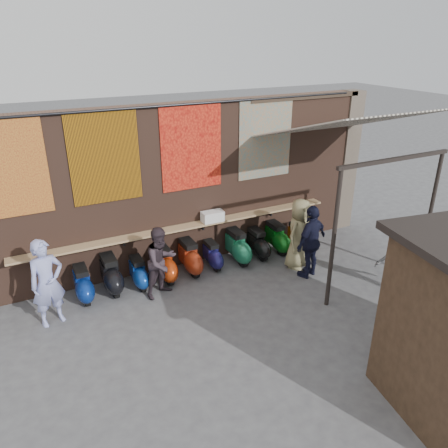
{
  "coord_description": "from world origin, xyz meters",
  "views": [
    {
      "loc": [
        -3.49,
        -6.77,
        5.44
      ],
      "look_at": [
        0.5,
        1.2,
        1.52
      ],
      "focal_mm": 35.0,
      "sensor_mm": 36.0,
      "label": 1
    }
  ],
  "objects_px": {
    "shopper_tan": "(299,234)",
    "scooter_stool_4": "(190,257)",
    "shelf_box": "(213,216)",
    "diner_left": "(47,283)",
    "shopper_grey": "(399,259)",
    "scooter_stool_7": "(258,244)",
    "diner_right": "(161,262)",
    "scooter_stool_2": "(139,273)",
    "scooter_stool_5": "(212,255)",
    "scooter_stool_9": "(298,236)",
    "shopper_navy": "(311,242)",
    "scooter_stool_8": "(277,238)",
    "scooter_stool_1": "(111,275)",
    "scooter_stool_0": "(83,284)",
    "scooter_stool_6": "(237,247)",
    "scooter_stool_3": "(165,264)"
  },
  "relations": [
    {
      "from": "shopper_tan",
      "to": "scooter_stool_4",
      "type": "bearing_deg",
      "value": 133.93
    },
    {
      "from": "shelf_box",
      "to": "diner_left",
      "type": "height_order",
      "value": "diner_left"
    },
    {
      "from": "shelf_box",
      "to": "scooter_stool_4",
      "type": "relative_size",
      "value": 0.63
    },
    {
      "from": "diner_left",
      "to": "shopper_grey",
      "type": "distance_m",
      "value": 7.54
    },
    {
      "from": "scooter_stool_7",
      "to": "diner_right",
      "type": "xyz_separation_m",
      "value": [
        -2.82,
        -0.58,
        0.44
      ]
    },
    {
      "from": "scooter_stool_4",
      "to": "diner_left",
      "type": "bearing_deg",
      "value": -169.2
    },
    {
      "from": "scooter_stool_7",
      "to": "shopper_tan",
      "type": "distance_m",
      "value": 1.21
    },
    {
      "from": "scooter_stool_2",
      "to": "scooter_stool_5",
      "type": "xyz_separation_m",
      "value": [
        1.91,
        0.06,
        -0.01
      ]
    },
    {
      "from": "scooter_stool_9",
      "to": "shopper_navy",
      "type": "bearing_deg",
      "value": -114.71
    },
    {
      "from": "scooter_stool_8",
      "to": "scooter_stool_9",
      "type": "height_order",
      "value": "scooter_stool_8"
    },
    {
      "from": "scooter_stool_9",
      "to": "shopper_tan",
      "type": "bearing_deg",
      "value": -125.95
    },
    {
      "from": "diner_left",
      "to": "shopper_navy",
      "type": "distance_m",
      "value": 5.85
    },
    {
      "from": "scooter_stool_1",
      "to": "scooter_stool_9",
      "type": "relative_size",
      "value": 1.24
    },
    {
      "from": "scooter_stool_2",
      "to": "scooter_stool_8",
      "type": "height_order",
      "value": "scooter_stool_8"
    },
    {
      "from": "shopper_grey",
      "to": "shelf_box",
      "type": "bearing_deg",
      "value": -3.13
    },
    {
      "from": "scooter_stool_0",
      "to": "scooter_stool_4",
      "type": "bearing_deg",
      "value": 1.45
    },
    {
      "from": "scooter_stool_2",
      "to": "scooter_stool_6",
      "type": "height_order",
      "value": "scooter_stool_6"
    },
    {
      "from": "scooter_stool_9",
      "to": "shopper_navy",
      "type": "height_order",
      "value": "shopper_navy"
    },
    {
      "from": "scooter_stool_7",
      "to": "scooter_stool_0",
      "type": "bearing_deg",
      "value": -179.68
    },
    {
      "from": "scooter_stool_0",
      "to": "scooter_stool_4",
      "type": "distance_m",
      "value": 2.55
    },
    {
      "from": "scooter_stool_0",
      "to": "scooter_stool_1",
      "type": "bearing_deg",
      "value": 6.39
    },
    {
      "from": "shopper_grey",
      "to": "diner_right",
      "type": "bearing_deg",
      "value": 16.72
    },
    {
      "from": "scooter_stool_5",
      "to": "shelf_box",
      "type": "bearing_deg",
      "value": 61.95
    },
    {
      "from": "scooter_stool_5",
      "to": "scooter_stool_8",
      "type": "height_order",
      "value": "scooter_stool_8"
    },
    {
      "from": "scooter_stool_6",
      "to": "shopper_tan",
      "type": "relative_size",
      "value": 0.49
    },
    {
      "from": "scooter_stool_3",
      "to": "scooter_stool_5",
      "type": "distance_m",
      "value": 1.26
    },
    {
      "from": "scooter_stool_7",
      "to": "shopper_tan",
      "type": "xyz_separation_m",
      "value": [
        0.64,
        -0.88,
        0.53
      ]
    },
    {
      "from": "scooter_stool_7",
      "to": "shopper_grey",
      "type": "height_order",
      "value": "shopper_grey"
    },
    {
      "from": "diner_right",
      "to": "diner_left",
      "type": "bearing_deg",
      "value": 158.18
    },
    {
      "from": "scooter_stool_7",
      "to": "diner_left",
      "type": "height_order",
      "value": "diner_left"
    },
    {
      "from": "scooter_stool_7",
      "to": "shopper_tan",
      "type": "height_order",
      "value": "shopper_tan"
    },
    {
      "from": "scooter_stool_4",
      "to": "scooter_stool_7",
      "type": "distance_m",
      "value": 1.9
    },
    {
      "from": "scooter_stool_9",
      "to": "shopper_grey",
      "type": "bearing_deg",
      "value": -73.85
    },
    {
      "from": "scooter_stool_2",
      "to": "shopper_navy",
      "type": "distance_m",
      "value": 4.11
    },
    {
      "from": "scooter_stool_7",
      "to": "diner_left",
      "type": "distance_m",
      "value": 5.23
    },
    {
      "from": "diner_left",
      "to": "scooter_stool_7",
      "type": "bearing_deg",
      "value": -9.07
    },
    {
      "from": "scooter_stool_8",
      "to": "diner_left",
      "type": "xyz_separation_m",
      "value": [
        -5.78,
        -0.63,
        0.52
      ]
    },
    {
      "from": "scooter_stool_2",
      "to": "diner_right",
      "type": "distance_m",
      "value": 0.82
    },
    {
      "from": "shopper_tan",
      "to": "scooter_stool_8",
      "type": "bearing_deg",
      "value": 65.08
    },
    {
      "from": "scooter_stool_2",
      "to": "scooter_stool_7",
      "type": "relative_size",
      "value": 0.93
    },
    {
      "from": "scooter_stool_4",
      "to": "scooter_stool_7",
      "type": "relative_size",
      "value": 1.09
    },
    {
      "from": "scooter_stool_0",
      "to": "scooter_stool_3",
      "type": "bearing_deg",
      "value": 0.44
    },
    {
      "from": "scooter_stool_8",
      "to": "shopper_navy",
      "type": "relative_size",
      "value": 0.46
    },
    {
      "from": "scooter_stool_7",
      "to": "scooter_stool_6",
      "type": "bearing_deg",
      "value": 179.68
    },
    {
      "from": "scooter_stool_2",
      "to": "scooter_stool_5",
      "type": "height_order",
      "value": "scooter_stool_2"
    },
    {
      "from": "diner_left",
      "to": "scooter_stool_6",
      "type": "bearing_deg",
      "value": -8.19
    },
    {
      "from": "scooter_stool_4",
      "to": "scooter_stool_7",
      "type": "xyz_separation_m",
      "value": [
        1.9,
        -0.04,
        -0.03
      ]
    },
    {
      "from": "scooter_stool_5",
      "to": "diner_right",
      "type": "distance_m",
      "value": 1.7
    },
    {
      "from": "scooter_stool_3",
      "to": "scooter_stool_7",
      "type": "height_order",
      "value": "scooter_stool_3"
    },
    {
      "from": "scooter_stool_0",
      "to": "diner_right",
      "type": "bearing_deg",
      "value": -18.86
    }
  ]
}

